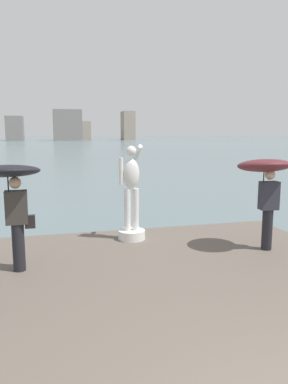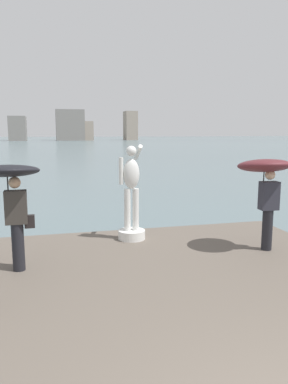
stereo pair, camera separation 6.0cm
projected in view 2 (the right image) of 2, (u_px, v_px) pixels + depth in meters
name	position (u px, v px, depth m)	size (l,w,h in m)	color
ground_plane	(70.00, 159.00, 40.86)	(400.00, 400.00, 0.00)	slate
pier	(225.00, 349.00, 4.69)	(7.42, 10.54, 0.40)	#60564C
statue_white_figure	(131.00, 202.00, 8.68)	(0.64, 0.88, 2.23)	white
onlooker_left	(10.00, 185.00, 6.58)	(1.15, 1.17, 2.00)	black
onlooker_right	(265.00, 176.00, 7.78)	(1.17, 1.19, 2.01)	black
distant_skyline	(54.00, 126.00, 127.79)	(59.33, 9.08, 11.17)	gray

